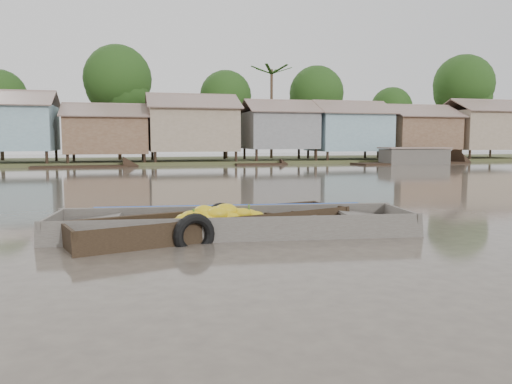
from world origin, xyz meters
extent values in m
plane|color=#494038|center=(0.00, 0.00, 0.00)|extent=(120.00, 120.00, 0.00)
cube|color=#384723|center=(0.00, 33.00, 0.00)|extent=(120.00, 12.00, 0.50)
cube|color=#7899A5|center=(-10.50, 29.50, 2.70)|extent=(6.20, 5.20, 3.20)
cube|color=brown|center=(-10.50, 28.10, 4.75)|extent=(6.60, 3.02, 1.28)
cube|color=brown|center=(-10.50, 30.90, 4.75)|extent=(6.60, 3.02, 1.28)
cube|color=brown|center=(-3.80, 29.50, 2.20)|extent=(5.80, 4.60, 2.70)
cube|color=brown|center=(-3.80, 28.26, 4.00)|extent=(6.20, 2.67, 1.14)
cube|color=brown|center=(-3.80, 30.74, 4.00)|extent=(6.20, 2.67, 1.14)
cube|color=gray|center=(2.50, 29.50, 2.65)|extent=(6.50, 5.30, 3.30)
cube|color=brown|center=(2.50, 28.07, 4.75)|extent=(6.90, 3.08, 1.31)
cube|color=brown|center=(2.50, 30.93, 4.75)|extent=(6.90, 3.08, 1.31)
cube|color=slate|center=(9.50, 29.50, 2.60)|extent=(5.40, 4.70, 2.90)
cube|color=brown|center=(9.50, 28.23, 4.50)|extent=(5.80, 2.73, 1.17)
cube|color=brown|center=(9.50, 30.77, 4.50)|extent=(5.80, 2.73, 1.17)
cube|color=#7899A5|center=(15.50, 29.50, 2.50)|extent=(6.00, 5.00, 3.10)
cube|color=brown|center=(15.50, 28.15, 4.50)|extent=(6.40, 2.90, 1.24)
cube|color=brown|center=(15.50, 30.85, 4.50)|extent=(6.40, 2.90, 1.24)
cube|color=brown|center=(22.00, 29.50, 2.45)|extent=(5.70, 4.90, 2.80)
cube|color=brown|center=(22.00, 28.18, 4.30)|extent=(6.10, 2.85, 1.21)
cube|color=brown|center=(22.00, 30.82, 4.30)|extent=(6.10, 2.85, 1.21)
cube|color=gray|center=(28.50, 29.50, 2.70)|extent=(6.30, 5.10, 3.40)
cube|color=brown|center=(28.50, 28.12, 4.85)|extent=(6.70, 2.96, 1.26)
cube|color=brown|center=(28.50, 30.88, 4.85)|extent=(6.70, 2.96, 1.26)
cylinder|color=#473323|center=(-12.00, 34.00, 2.45)|extent=(0.28, 0.28, 4.90)
cylinder|color=#473323|center=(-3.00, 33.00, 3.15)|extent=(0.28, 0.28, 6.30)
sphere|color=#163711|center=(-3.00, 33.00, 6.75)|extent=(5.40, 5.40, 5.40)
cylinder|color=#473323|center=(6.00, 34.00, 2.62)|extent=(0.28, 0.28, 5.25)
sphere|color=#163711|center=(6.00, 34.00, 5.62)|extent=(4.50, 4.50, 4.50)
cylinder|color=#473323|center=(14.00, 33.00, 2.80)|extent=(0.28, 0.28, 5.60)
sphere|color=#163711|center=(14.00, 33.00, 6.00)|extent=(4.80, 4.80, 4.80)
cylinder|color=#473323|center=(22.00, 34.00, 2.27)|extent=(0.28, 0.28, 4.55)
sphere|color=#163711|center=(22.00, 34.00, 4.88)|extent=(3.90, 3.90, 3.90)
cylinder|color=#473323|center=(29.00, 33.00, 3.32)|extent=(0.28, 0.28, 6.65)
sphere|color=#163711|center=(29.00, 33.00, 7.12)|extent=(5.70, 5.70, 5.70)
cylinder|color=#473323|center=(10.00, 33.50, 4.00)|extent=(0.24, 0.24, 8.00)
cube|color=black|center=(-0.54, 0.50, -0.08)|extent=(5.78, 2.72, 0.08)
cube|color=black|center=(-0.73, 1.09, 0.15)|extent=(5.63, 1.86, 0.54)
cube|color=black|center=(-0.36, -0.09, 0.15)|extent=(5.63, 1.86, 0.54)
cube|color=black|center=(2.19, 1.34, 0.15)|extent=(0.43, 1.23, 0.51)
cube|color=black|center=(1.71, 1.19, 0.21)|extent=(1.27, 1.34, 0.20)
cube|color=black|center=(-3.28, -0.34, 0.15)|extent=(0.43, 1.23, 0.51)
cube|color=black|center=(-2.80, -0.19, 0.21)|extent=(1.27, 1.34, 0.20)
cube|color=black|center=(-1.85, 0.10, 0.26)|extent=(0.45, 1.19, 0.05)
cube|color=black|center=(0.76, 0.90, 0.26)|extent=(0.45, 1.19, 0.05)
ellipsoid|color=gold|center=(-0.81, 0.13, 0.32)|extent=(0.42, 0.34, 0.22)
ellipsoid|color=gold|center=(0.00, 0.97, 0.22)|extent=(0.47, 0.39, 0.25)
ellipsoid|color=gold|center=(0.50, 0.45, 0.19)|extent=(0.45, 0.37, 0.24)
ellipsoid|color=gold|center=(-1.44, 0.17, 0.16)|extent=(0.42, 0.35, 0.22)
ellipsoid|color=gold|center=(-0.40, 0.91, 0.25)|extent=(0.47, 0.39, 0.25)
ellipsoid|color=gold|center=(-0.54, 0.60, 0.43)|extent=(0.41, 0.34, 0.22)
ellipsoid|color=gold|center=(-0.31, 0.38, 0.32)|extent=(0.47, 0.39, 0.25)
ellipsoid|color=gold|center=(-1.50, 0.35, 0.23)|extent=(0.49, 0.41, 0.26)
ellipsoid|color=gold|center=(-0.82, 0.47, 0.45)|extent=(0.51, 0.42, 0.27)
ellipsoid|color=gold|center=(-0.81, 0.56, 0.34)|extent=(0.48, 0.39, 0.25)
ellipsoid|color=gold|center=(-1.22, 0.09, 0.25)|extent=(0.54, 0.45, 0.29)
ellipsoid|color=gold|center=(-0.17, 0.56, 0.37)|extent=(0.50, 0.41, 0.26)
ellipsoid|color=gold|center=(-0.59, 0.32, 0.42)|extent=(0.51, 0.42, 0.27)
ellipsoid|color=gold|center=(-1.12, 0.10, 0.25)|extent=(0.48, 0.40, 0.26)
ellipsoid|color=gold|center=(0.24, 0.59, 0.29)|extent=(0.50, 0.41, 0.26)
ellipsoid|color=gold|center=(-0.35, 0.20, 0.21)|extent=(0.44, 0.36, 0.23)
ellipsoid|color=gold|center=(-1.11, 0.01, 0.19)|extent=(0.53, 0.43, 0.28)
ellipsoid|color=gold|center=(-0.73, 0.36, 0.37)|extent=(0.50, 0.42, 0.27)
ellipsoid|color=gold|center=(-1.36, 0.21, 0.25)|extent=(0.54, 0.45, 0.29)
ellipsoid|color=gold|center=(-0.44, 0.42, 0.37)|extent=(0.48, 0.40, 0.26)
ellipsoid|color=gold|center=(-1.20, 0.37, 0.33)|extent=(0.46, 0.38, 0.25)
ellipsoid|color=gold|center=(-0.04, 0.48, 0.39)|extent=(0.42, 0.35, 0.23)
ellipsoid|color=gold|center=(-1.31, -0.09, 0.14)|extent=(0.43, 0.36, 0.23)
ellipsoid|color=gold|center=(-0.91, 0.70, 0.33)|extent=(0.43, 0.35, 0.23)
ellipsoid|color=gold|center=(-1.07, 0.40, 0.36)|extent=(0.54, 0.45, 0.29)
ellipsoid|color=gold|center=(-0.77, 0.70, 0.29)|extent=(0.44, 0.36, 0.23)
ellipsoid|color=gold|center=(-0.38, 0.52, 0.46)|extent=(0.55, 0.46, 0.29)
ellipsoid|color=gold|center=(-0.63, 0.61, 0.36)|extent=(0.51, 0.42, 0.27)
ellipsoid|color=gold|center=(-0.77, 0.64, 0.33)|extent=(0.48, 0.40, 0.26)
ellipsoid|color=gold|center=(0.18, 0.95, 0.27)|extent=(0.53, 0.44, 0.28)
ellipsoid|color=gold|center=(-1.16, 0.00, 0.20)|extent=(0.53, 0.44, 0.28)
ellipsoid|color=gold|center=(-0.37, 0.96, 0.24)|extent=(0.45, 0.37, 0.24)
cylinder|color=#3F6626|center=(-1.04, 0.35, 0.45)|extent=(0.04, 0.04, 0.19)
cylinder|color=#3F6626|center=(-0.35, 0.56, 0.45)|extent=(0.04, 0.04, 0.19)
cylinder|color=#3F6626|center=(0.15, 0.71, 0.45)|extent=(0.04, 0.04, 0.19)
torus|color=black|center=(-0.36, 1.29, 0.17)|extent=(0.73, 0.39, 0.71)
torus|color=black|center=(-1.13, -0.42, 0.17)|extent=(0.82, 0.41, 0.80)
cube|color=#45403A|center=(-0.20, 0.50, -0.08)|extent=(7.15, 2.29, 0.08)
cube|color=#45403A|center=(-0.11, 1.35, 0.17)|extent=(7.14, 0.97, 0.57)
cube|color=#45403A|center=(-0.30, -0.35, 0.17)|extent=(7.14, 0.97, 0.57)
cube|color=#45403A|center=(3.28, 0.10, 0.17)|extent=(0.26, 1.75, 0.54)
cube|color=#45403A|center=(2.68, 0.17, 0.23)|extent=(1.38, 1.64, 0.23)
cube|color=#45403A|center=(-3.69, 0.90, 0.17)|extent=(0.26, 1.75, 0.54)
cube|color=#45403A|center=(-3.09, 0.83, 0.23)|extent=(1.38, 1.64, 0.23)
cube|color=#45403A|center=(-1.87, 0.69, 0.28)|extent=(0.29, 1.68, 0.05)
cube|color=#45403A|center=(1.46, 0.31, 0.28)|extent=(0.29, 1.68, 0.05)
cube|color=#665E54|center=(-0.20, 0.50, -0.04)|extent=(5.46, 1.97, 0.02)
cube|color=#1039A4|center=(-0.10, 1.41, 0.39)|extent=(5.77, 0.74, 0.14)
torus|color=olive|center=(1.53, 0.02, -0.02)|extent=(0.40, 0.40, 0.06)
torus|color=olive|center=(1.53, 0.02, 0.02)|extent=(0.32, 0.32, 0.06)
cube|color=black|center=(7.14, 26.79, -0.05)|extent=(3.59, 0.81, 0.35)
cube|color=black|center=(-5.54, 26.39, -0.05)|extent=(6.26, 1.71, 0.35)
cube|color=black|center=(18.94, 25.41, -0.05)|extent=(9.82, 3.36, 0.35)
cube|color=black|center=(19.00, 25.00, 0.55)|extent=(5.00, 2.00, 1.20)
camera|label=1|loc=(-2.21, -9.22, 1.87)|focal=35.00mm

